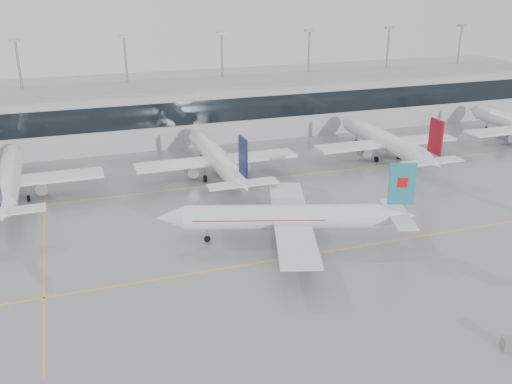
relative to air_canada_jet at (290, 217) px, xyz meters
name	(u,v)px	position (x,y,z in m)	size (l,w,h in m)	color
ground	(286,258)	(-2.45, -4.72, -3.58)	(320.00, 320.00, 0.00)	gray
taxi_line_main	(286,258)	(-2.45, -4.72, -3.57)	(120.00, 0.25, 0.01)	yellow
taxi_line_north	(223,184)	(-2.45, 25.28, -3.57)	(120.00, 0.25, 0.01)	yellow
taxi_line_cross	(44,244)	(-32.45, 10.28, -3.57)	(0.25, 60.00, 0.01)	yellow
terminal	(183,112)	(-2.45, 57.28, 2.42)	(180.00, 15.00, 12.00)	#A7A7AB
terminal_glass	(190,113)	(-2.45, 49.73, 3.92)	(180.00, 0.20, 5.00)	black
terminal_roof	(182,85)	(-2.45, 57.28, 8.62)	(182.00, 16.00, 0.40)	gray
light_masts	(176,75)	(-2.45, 63.28, 9.77)	(156.40, 1.00, 22.60)	gray
air_canada_jet	(290,217)	(0.00, 0.00, 0.00)	(35.34, 28.75, 11.30)	silver
parked_jet_b	(9,179)	(-37.45, 28.96, 0.13)	(29.64, 36.96, 11.72)	white
parked_jet_c	(217,158)	(-2.45, 28.96, 0.13)	(29.64, 36.96, 11.72)	white
parked_jet_d	(386,141)	(32.55, 28.96, 0.13)	(29.64, 36.96, 11.72)	white
gse_unit	(509,344)	(11.21, -29.97, -2.93)	(1.29, 1.20, 1.29)	gray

